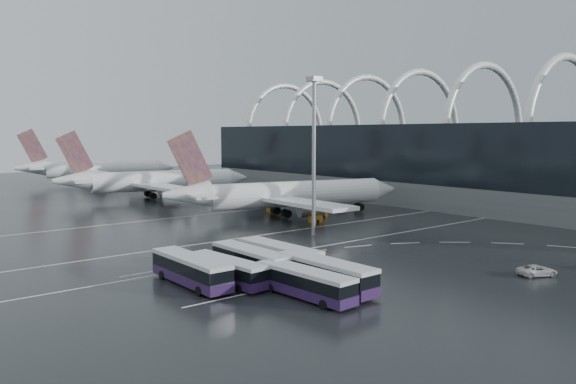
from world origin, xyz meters
TOP-DOWN VIEW (x-y plane):
  - ground at (0.00, 0.00)m, footprint 420.00×420.00m
  - terminal at (61.56, 19.84)m, footprint 42.00×160.00m
  - lane_marking_near at (0.00, -2.00)m, footprint 120.00×0.25m
  - lane_marking_mid at (0.00, 12.00)m, footprint 120.00×0.25m
  - lane_marking_far at (0.00, 40.00)m, footprint 120.00×0.25m
  - bus_bay_line_south at (-24.00, -16.00)m, footprint 28.00×0.25m
  - bus_bay_line_north at (-24.00, 0.00)m, footprint 28.00×0.25m
  - airliner_main at (10.29, 26.74)m, footprint 53.96×46.64m
  - airliner_gate_b at (3.54, 75.74)m, footprint 53.31×47.18m
  - airliner_gate_c at (8.74, 132.75)m, footprint 54.02×49.08m
  - bus_row_near_a at (-32.89, -8.93)m, footprint 3.48×14.04m
  - bus_row_near_b at (-29.30, -11.15)m, footprint 3.73×12.63m
  - bus_row_near_c at (-24.55, -9.45)m, footprint 3.30×13.64m
  - bus_row_near_d at (-20.41, -9.95)m, footprint 3.55×14.04m
  - bus_row_far_a at (-25.89, -21.36)m, footprint 3.56×13.06m
  - bus_row_far_b at (-21.81, -20.25)m, footprint 3.45×13.98m
  - van_curve_a at (2.87, -32.69)m, footprint 5.48×4.24m
  - floodlight_mast at (0.10, 6.21)m, footprint 2.10×2.10m
  - gse_cart_belly_a at (15.51, 20.71)m, footprint 2.22×1.31m
  - gse_cart_belly_c at (9.82, 16.44)m, footprint 2.49×1.47m
  - gse_cart_belly_d at (27.75, 27.90)m, footprint 2.50×1.48m
  - gse_cart_belly_e at (12.72, 34.33)m, footprint 2.47×1.46m

SIDE VIEW (x-z plane):
  - ground at x=0.00m, z-range 0.00..0.00m
  - lane_marking_near at x=0.00m, z-range 0.00..0.01m
  - lane_marking_mid at x=0.00m, z-range 0.00..0.01m
  - lane_marking_far at x=0.00m, z-range 0.00..0.01m
  - bus_bay_line_south at x=-24.00m, z-range 0.00..0.01m
  - bus_bay_line_north at x=-24.00m, z-range 0.00..0.01m
  - gse_cart_belly_a at x=15.51m, z-range 0.00..1.21m
  - gse_cart_belly_e at x=12.72m, z-range 0.00..1.35m
  - gse_cart_belly_c at x=9.82m, z-range 0.00..1.36m
  - gse_cart_belly_d at x=27.75m, z-range 0.00..1.36m
  - van_curve_a at x=2.87m, z-range 0.00..1.38m
  - bus_row_near_b at x=-29.30m, z-range 0.15..3.22m
  - bus_row_far_a at x=-25.89m, z-range 0.16..3.34m
  - bus_row_near_c at x=-24.55m, z-range 0.17..3.52m
  - bus_row_far_b at x=-21.81m, z-range 0.17..3.60m
  - bus_row_near_d at x=-20.41m, z-range 0.17..3.61m
  - bus_row_near_a at x=-32.89m, z-range 0.17..3.62m
  - airliner_main at x=10.29m, z-range -4.61..13.87m
  - airliner_gate_b at x=3.54m, z-range -4.64..13.95m
  - airliner_gate_c at x=8.74m, z-range -4.86..14.58m
  - terminal at x=61.56m, z-range -6.58..28.32m
  - floodlight_mast at x=0.10m, z-range 3.54..30.98m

